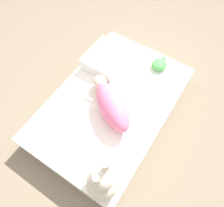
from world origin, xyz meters
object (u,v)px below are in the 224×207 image
object	(u,v)px
turtle_plush	(160,64)
bunny_plush	(103,181)
swaddled_baby	(111,105)
pillow	(106,59)

from	to	relation	value
turtle_plush	bunny_plush	bearing A→B (deg)	-172.17
bunny_plush	turtle_plush	world-z (taller)	bunny_plush
bunny_plush	turtle_plush	size ratio (longest dim) A/B	2.42
swaddled_baby	pillow	bearing A→B (deg)	-18.41
swaddled_baby	bunny_plush	distance (m)	0.51
swaddled_baby	bunny_plush	world-z (taller)	bunny_plush
pillow	bunny_plush	size ratio (longest dim) A/B	0.83
turtle_plush	pillow	bearing A→B (deg)	118.47
pillow	turtle_plush	xyz separation A→B (m)	(0.20, -0.37, -0.02)
swaddled_baby	pillow	xyz separation A→B (m)	(0.34, 0.27, -0.04)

